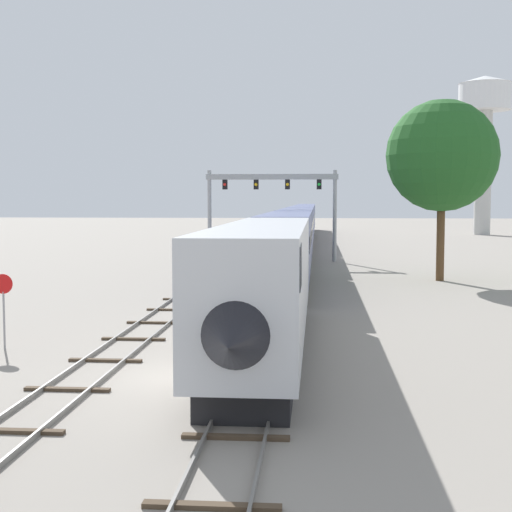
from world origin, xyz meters
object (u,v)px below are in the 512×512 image
object	(u,v)px
water_tower	(484,115)
stop_sign	(3,300)
signal_gantry	(272,195)
trackside_tree_left	(442,156)
passenger_train	(299,228)

from	to	relation	value
water_tower	stop_sign	world-z (taller)	water_tower
signal_gantry	stop_sign	distance (m)	41.61
signal_gantry	water_tower	distance (m)	63.02
trackside_tree_left	signal_gantry	bearing A→B (deg)	130.04
passenger_train	trackside_tree_left	world-z (taller)	trackside_tree_left
water_tower	trackside_tree_left	size ratio (longest dim) A/B	2.00
stop_sign	trackside_tree_left	distance (m)	33.41
passenger_train	water_tower	size ratio (longest dim) A/B	4.92
passenger_train	trackside_tree_left	size ratio (longest dim) A/B	9.83
signal_gantry	water_tower	xyz separation A→B (m)	(30.52, 53.59, 12.98)
passenger_train	water_tower	world-z (taller)	water_tower
signal_gantry	trackside_tree_left	distance (m)	20.02
water_tower	trackside_tree_left	distance (m)	71.79
signal_gantry	trackside_tree_left	bearing A→B (deg)	-49.96
signal_gantry	passenger_train	bearing A→B (deg)	78.50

